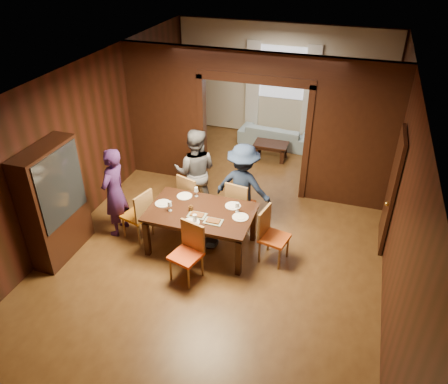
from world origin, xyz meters
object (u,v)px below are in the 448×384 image
(sofa, at_px, (275,135))
(coffee_table, at_px, (271,151))
(person_navy, at_px, (243,186))
(chair_far_r, at_px, (241,203))
(person_purple, at_px, (114,192))
(chair_left, at_px, (137,214))
(chair_right, at_px, (275,236))
(chair_near, at_px, (186,254))
(hutch, at_px, (54,203))
(dining_table, at_px, (201,229))
(chair_far_l, at_px, (194,196))
(person_grey, at_px, (195,172))

(sofa, height_order, coffee_table, sofa)
(person_navy, height_order, chair_far_r, person_navy)
(person_purple, xyz_separation_m, chair_left, (0.41, -0.02, -0.35))
(person_navy, height_order, sofa, person_navy)
(chair_left, relative_size, chair_right, 1.00)
(chair_near, bearing_deg, coffee_table, 101.05)
(chair_right, bearing_deg, hutch, 116.33)
(dining_table, bearing_deg, chair_far_r, 61.92)
(chair_far_l, bearing_deg, person_purple, 54.11)
(person_navy, xyz_separation_m, hutch, (-2.71, -1.75, 0.18))
(chair_far_r, bearing_deg, hutch, 40.98)
(person_grey, distance_m, dining_table, 1.29)
(person_purple, height_order, chair_left, person_purple)
(sofa, relative_size, coffee_table, 2.25)
(chair_near, distance_m, hutch, 2.33)
(dining_table, bearing_deg, person_navy, 61.98)
(sofa, bearing_deg, dining_table, 90.92)
(sofa, relative_size, chair_far_l, 1.86)
(person_purple, distance_m, chair_right, 2.91)
(coffee_table, xyz_separation_m, chair_far_l, (-0.85, -2.89, 0.28))
(sofa, xyz_separation_m, chair_far_l, (-0.78, -3.69, 0.22))
(person_grey, distance_m, person_navy, 1.01)
(person_grey, bearing_deg, dining_table, 102.83)
(coffee_table, xyz_separation_m, chair_near, (-0.35, -4.52, 0.28))
(dining_table, relative_size, chair_far_r, 1.84)
(coffee_table, height_order, chair_right, chair_right)
(person_navy, bearing_deg, sofa, -81.21)
(chair_right, relative_size, hutch, 0.48)
(chair_near, height_order, hutch, hutch)
(chair_right, distance_m, chair_far_l, 1.88)
(person_grey, bearing_deg, chair_far_r, 154.39)
(person_purple, relative_size, sofa, 0.93)
(person_purple, relative_size, chair_far_l, 1.73)
(chair_right, height_order, chair_far_l, same)
(person_grey, relative_size, chair_right, 1.77)
(person_purple, bearing_deg, chair_left, 88.77)
(chair_right, distance_m, chair_near, 1.50)
(sofa, height_order, chair_left, chair_left)
(person_purple, bearing_deg, chair_far_l, 128.15)
(sofa, xyz_separation_m, coffee_table, (0.07, -0.80, -0.06))
(person_navy, xyz_separation_m, coffee_table, (-0.09, 2.80, -0.62))
(person_grey, distance_m, chair_left, 1.38)
(person_purple, bearing_deg, hutch, -34.73)
(person_navy, bearing_deg, dining_table, 68.25)
(person_purple, height_order, chair_right, person_purple)
(chair_far_l, bearing_deg, chair_near, 125.15)
(hutch, bearing_deg, chair_far_r, 32.36)
(chair_far_l, distance_m, chair_near, 1.71)
(dining_table, height_order, chair_far_l, chair_far_l)
(chair_left, distance_m, hutch, 1.39)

